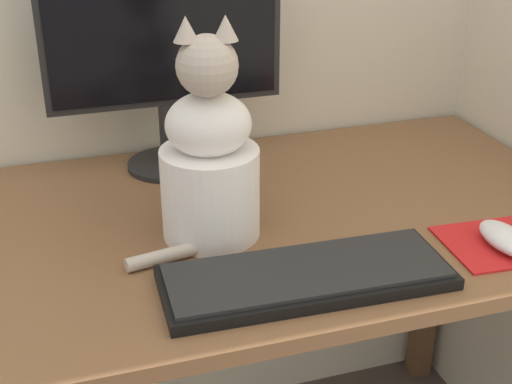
# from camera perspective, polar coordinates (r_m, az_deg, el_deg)

# --- Properties ---
(desk) EXTENTS (1.33, 0.69, 0.73)m
(desk) POSITION_cam_1_polar(r_m,az_deg,el_deg) (1.27, -2.76, -6.16)
(desk) COLOR brown
(desk) RESTS_ON ground_plane
(monitor) EXTENTS (0.45, 0.17, 0.43)m
(monitor) POSITION_cam_1_polar(r_m,az_deg,el_deg) (1.35, -7.38, 11.69)
(monitor) COLOR black
(monitor) RESTS_ON desk
(keyboard) EXTENTS (0.43, 0.17, 0.02)m
(keyboard) POSITION_cam_1_polar(r_m,az_deg,el_deg) (1.04, 4.04, -6.72)
(keyboard) COLOR black
(keyboard) RESTS_ON desk
(mousepad_right) EXTENTS (0.18, 0.16, 0.00)m
(mousepad_right) POSITION_cam_1_polar(r_m,az_deg,el_deg) (1.21, 18.78, -3.91)
(mousepad_right) COLOR red
(mousepad_right) RESTS_ON desk
(computer_mouse_right) EXTENTS (0.06, 0.11, 0.03)m
(computer_mouse_right) POSITION_cam_1_polar(r_m,az_deg,el_deg) (1.19, 19.34, -3.52)
(computer_mouse_right) COLOR white
(computer_mouse_right) RESTS_ON mousepad_right
(cat) EXTENTS (0.24, 0.18, 0.36)m
(cat) POSITION_cam_1_polar(r_m,az_deg,el_deg) (1.12, -3.77, 2.61)
(cat) COLOR white
(cat) RESTS_ON desk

